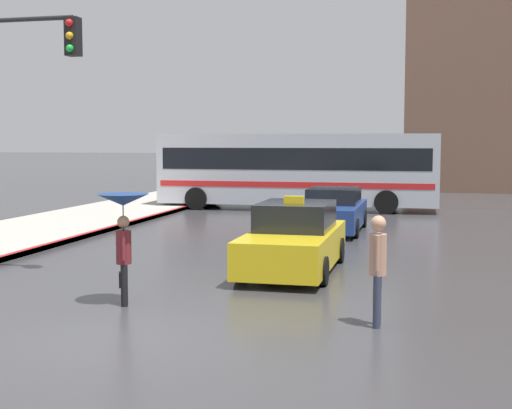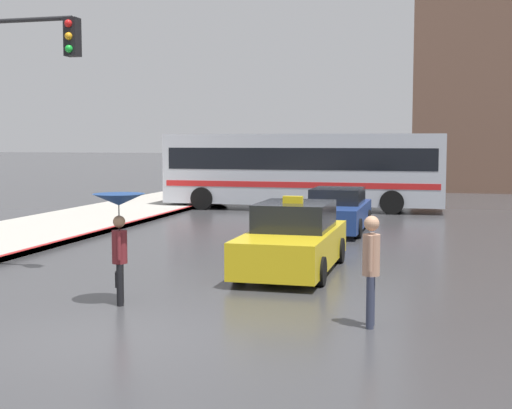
% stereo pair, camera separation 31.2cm
% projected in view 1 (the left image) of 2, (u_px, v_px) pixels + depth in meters
% --- Properties ---
extents(ground_plane, '(300.00, 300.00, 0.00)m').
position_uv_depth(ground_plane, '(109.00, 343.00, 10.34)').
color(ground_plane, '#38383A').
extents(taxi, '(1.91, 4.59, 1.70)m').
position_uv_depth(taxi, '(294.00, 240.00, 15.99)').
color(taxi, gold).
rests_on(taxi, ground_plane).
extents(sedan_red, '(1.91, 4.50, 1.39)m').
position_uv_depth(sedan_red, '(333.00, 211.00, 23.01)').
color(sedan_red, navy).
rests_on(sedan_red, ground_plane).
extents(city_bus, '(11.78, 2.75, 3.21)m').
position_uv_depth(city_bus, '(297.00, 168.00, 30.31)').
color(city_bus, '#B2B7C1').
rests_on(city_bus, ground_plane).
extents(pedestrian_with_umbrella, '(0.92, 0.92, 1.99)m').
position_uv_depth(pedestrian_with_umbrella, '(123.00, 218.00, 12.60)').
color(pedestrian_with_umbrella, black).
rests_on(pedestrian_with_umbrella, ground_plane).
extents(pedestrian_man, '(0.28, 0.42, 1.77)m').
position_uv_depth(pedestrian_man, '(378.00, 262.00, 11.17)').
color(pedestrian_man, '#2D3347').
rests_on(pedestrian_man, ground_plane).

